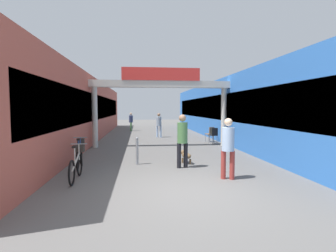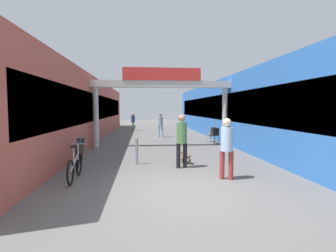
% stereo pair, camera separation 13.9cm
% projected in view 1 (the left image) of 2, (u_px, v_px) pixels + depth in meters
% --- Properties ---
extents(ground_plane, '(80.00, 80.00, 0.00)m').
position_uv_depth(ground_plane, '(186.00, 191.00, 6.28)').
color(ground_plane, '#605E5B').
extents(storefront_left, '(3.00, 26.00, 3.73)m').
position_uv_depth(storefront_left, '(76.00, 110.00, 16.51)').
color(storefront_left, '#B25142').
rests_on(storefront_left, ground_plane).
extents(storefront_right, '(3.00, 26.00, 3.73)m').
position_uv_depth(storefront_right, '(232.00, 110.00, 17.61)').
color(storefront_right, blue).
rests_on(storefront_right, ground_plane).
extents(arcade_sign_gateway, '(7.40, 0.47, 4.04)m').
position_uv_depth(arcade_sign_gateway, '(161.00, 91.00, 13.43)').
color(arcade_sign_gateway, beige).
rests_on(arcade_sign_gateway, ground_plane).
extents(pedestrian_with_dog, '(0.40, 0.40, 1.79)m').
position_uv_depth(pedestrian_with_dog, '(182.00, 137.00, 8.72)').
color(pedestrian_with_dog, black).
rests_on(pedestrian_with_dog, ground_plane).
extents(pedestrian_companion, '(0.44, 0.44, 1.72)m').
position_uv_depth(pedestrian_companion, '(228.00, 144.00, 7.31)').
color(pedestrian_companion, '#99332D').
rests_on(pedestrian_companion, ground_plane).
extents(pedestrian_carrying_crate, '(0.45, 0.45, 1.66)m').
position_uv_depth(pedestrian_carrying_crate, '(159.00, 124.00, 17.91)').
color(pedestrian_carrying_crate, '#A5BFE0').
rests_on(pedestrian_carrying_crate, ground_plane).
extents(pedestrian_elderly_walking, '(0.35, 0.39, 1.60)m').
position_uv_depth(pedestrian_elderly_walking, '(131.00, 120.00, 23.16)').
color(pedestrian_elderly_walking, '#4C7F47').
rests_on(pedestrian_elderly_walking, ground_plane).
extents(dog_on_leash, '(0.39, 0.65, 0.46)m').
position_uv_depth(dog_on_leash, '(186.00, 155.00, 9.50)').
color(dog_on_leash, brown).
rests_on(dog_on_leash, ground_plane).
extents(bicycle_silver_nearest, '(0.46, 1.69, 0.98)m').
position_uv_depth(bicycle_silver_nearest, '(77.00, 164.00, 7.33)').
color(bicycle_silver_nearest, black).
rests_on(bicycle_silver_nearest, ground_plane).
extents(bicycle_blue_second, '(0.46, 1.68, 0.98)m').
position_uv_depth(bicycle_blue_second, '(80.00, 154.00, 8.99)').
color(bicycle_blue_second, black).
rests_on(bicycle_blue_second, ground_plane).
extents(bollard_post_metal, '(0.10, 0.10, 0.97)m').
position_uv_depth(bollard_post_metal, '(137.00, 151.00, 9.27)').
color(bollard_post_metal, gray).
rests_on(bollard_post_metal, ground_plane).
extents(cafe_chair_black_nearer, '(0.52, 0.52, 0.89)m').
position_uv_depth(cafe_chair_black_nearer, '(214.00, 134.00, 14.75)').
color(cafe_chair_black_nearer, gray).
rests_on(cafe_chair_black_nearer, ground_plane).
extents(cafe_chair_wood_farther, '(0.54, 0.54, 0.89)m').
position_uv_depth(cafe_chair_wood_farther, '(211.00, 133.00, 15.47)').
color(cafe_chair_wood_farther, gray).
rests_on(cafe_chair_wood_farther, ground_plane).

